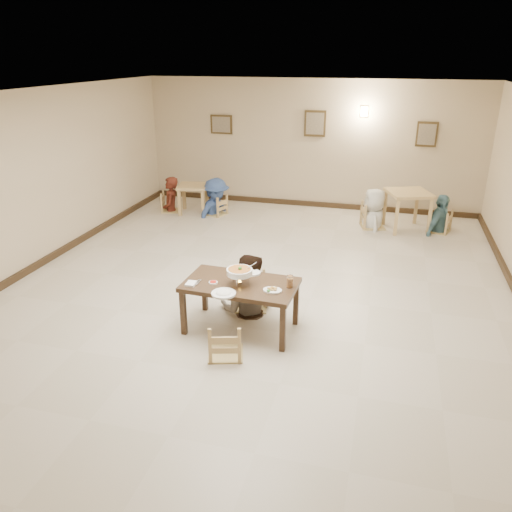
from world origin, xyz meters
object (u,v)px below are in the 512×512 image
(chair_far, at_px, (251,277))
(chair_near, at_px, (225,323))
(bg_diner_b, at_px, (215,178))
(bg_diner_c, at_px, (376,189))
(bg_diner_d, at_px, (443,195))
(main_diner, at_px, (247,255))
(bg_diner_a, at_px, (169,177))
(bg_chair_ll, at_px, (170,193))
(drink_glass, at_px, (290,282))
(bg_table_left, at_px, (193,191))
(bg_chair_rr, at_px, (441,212))
(bg_chair_lr, at_px, (216,196))
(curry_warmer, at_px, (240,272))
(bg_table_right, at_px, (408,198))
(bg_chair_rl, at_px, (374,204))
(main_table, at_px, (240,288))

(chair_far, height_order, chair_near, chair_far)
(chair_far, bearing_deg, bg_diner_b, 101.51)
(bg_diner_c, distance_m, bg_diner_d, 1.37)
(main_diner, height_order, bg_diner_a, main_diner)
(main_diner, height_order, bg_chair_ll, main_diner)
(bg_chair_ll, bearing_deg, bg_diner_b, -104.74)
(drink_glass, xyz_separation_m, bg_table_left, (-3.28, 4.83, -0.24))
(main_diner, relative_size, bg_chair_rr, 1.98)
(chair_far, distance_m, bg_chair_lr, 4.67)
(curry_warmer, xyz_separation_m, bg_diner_a, (-3.20, 4.89, -0.05))
(chair_near, bearing_deg, drink_glass, -149.64)
(curry_warmer, height_order, bg_table_right, curry_warmer)
(curry_warmer, distance_m, bg_chair_rr, 5.79)
(main_diner, height_order, bg_diner_c, main_diner)
(bg_chair_lr, bearing_deg, chair_far, 45.04)
(main_diner, bearing_deg, drink_glass, 141.48)
(bg_diner_d, bearing_deg, bg_table_left, 120.13)
(drink_glass, bearing_deg, bg_table_left, 124.19)
(bg_diner_b, bearing_deg, bg_diner_d, -66.54)
(bg_chair_rr, bearing_deg, bg_chair_ll, -68.94)
(curry_warmer, bearing_deg, bg_diner_a, 123.18)
(bg_diner_c, bearing_deg, bg_table_right, 80.19)
(main_diner, xyz_separation_m, curry_warmer, (0.06, -0.59, 0.00))
(chair_far, bearing_deg, bg_table_left, 107.35)
(chair_far, xyz_separation_m, bg_chair_lr, (-2.02, 4.21, -0.05))
(bg_chair_ll, relative_size, bg_diner_a, 0.54)
(bg_chair_ll, distance_m, bg_diner_b, 1.21)
(bg_chair_rr, bearing_deg, bg_diner_a, -68.94)
(bg_chair_rl, relative_size, bg_diner_b, 0.60)
(main_table, distance_m, chair_near, 0.68)
(main_table, height_order, bg_diner_d, bg_diner_d)
(bg_chair_rl, bearing_deg, chair_far, 144.72)
(bg_chair_rr, bearing_deg, chair_near, -7.36)
(chair_far, bearing_deg, drink_glass, -55.34)
(bg_chair_ll, bearing_deg, bg_table_left, -102.21)
(bg_table_right, distance_m, bg_chair_lr, 4.29)
(main_table, height_order, bg_diner_b, bg_diner_b)
(bg_chair_ll, relative_size, bg_chair_lr, 1.00)
(curry_warmer, distance_m, bg_table_left, 5.59)
(bg_table_left, height_order, bg_chair_ll, bg_chair_ll)
(curry_warmer, xyz_separation_m, bg_diner_c, (1.53, 4.93, -0.02))
(bg_diner_a, xyz_separation_m, bg_diner_c, (4.73, 0.04, 0.03))
(bg_diner_a, bearing_deg, curry_warmer, 14.44)
(main_table, relative_size, bg_diner_b, 0.89)
(main_table, relative_size, bg_table_left, 1.93)
(main_table, xyz_separation_m, bg_table_right, (2.22, 4.92, 0.07))
(drink_glass, bearing_deg, chair_near, -133.26)
(chair_near, relative_size, bg_diner_a, 0.55)
(drink_glass, bearing_deg, main_table, -176.49)
(curry_warmer, height_order, drink_glass, curry_warmer)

